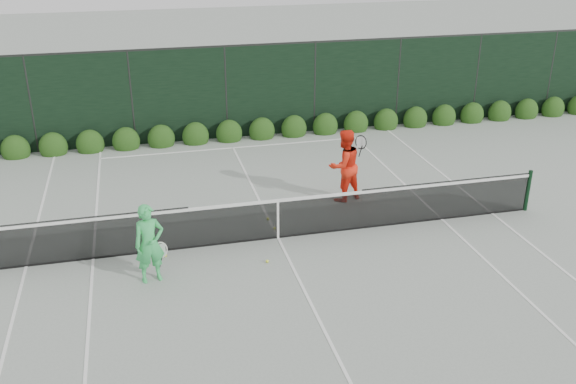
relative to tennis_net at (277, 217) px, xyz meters
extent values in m
plane|color=gray|center=(0.02, 0.00, -0.53)|extent=(80.00, 80.00, 0.00)
cylinder|color=black|center=(6.42, 0.00, 0.00)|extent=(0.10, 0.10, 1.07)
cube|color=black|center=(-4.18, 0.00, -0.02)|extent=(4.40, 0.01, 1.02)
cube|color=black|center=(0.02, 0.00, -0.05)|extent=(4.00, 0.01, 0.96)
cube|color=black|center=(4.22, 0.00, -0.02)|extent=(4.40, 0.01, 1.02)
cube|color=white|center=(0.02, 0.00, 0.41)|extent=(12.80, 0.03, 0.07)
cube|color=black|center=(0.02, 0.00, -0.51)|extent=(12.80, 0.02, 0.04)
cube|color=white|center=(0.02, 0.00, -0.07)|extent=(0.05, 0.03, 0.91)
imported|color=#3AC762|center=(-2.88, -1.17, 0.30)|extent=(0.68, 0.52, 1.66)
torus|color=white|center=(-2.68, -1.07, 0.07)|extent=(0.30, 0.07, 0.30)
cylinder|color=black|center=(-2.68, -1.07, -0.17)|extent=(0.10, 0.03, 0.30)
imported|color=#FF2D15|center=(2.17, 1.73, 0.42)|extent=(1.11, 0.98, 1.90)
torus|color=black|center=(2.52, 1.53, 1.09)|extent=(0.25, 0.21, 0.30)
cylinder|color=black|center=(2.52, 1.53, 0.85)|extent=(0.10, 0.03, 0.30)
cube|color=white|center=(-5.46, 0.00, -0.53)|extent=(0.06, 23.77, 0.01)
cube|color=white|center=(5.51, 0.00, -0.53)|extent=(0.06, 23.77, 0.01)
cube|color=white|center=(-4.09, 0.00, -0.53)|extent=(0.06, 23.77, 0.01)
cube|color=white|center=(4.14, 0.00, -0.53)|extent=(0.06, 23.77, 0.01)
cube|color=white|center=(0.02, 11.88, -0.53)|extent=(11.03, 0.06, 0.01)
cube|color=white|center=(0.02, 6.40, -0.53)|extent=(8.23, 0.06, 0.01)
cube|color=white|center=(0.02, 0.00, -0.53)|extent=(0.06, 12.80, 0.01)
cube|color=black|center=(0.02, 7.50, 0.97)|extent=(32.00, 0.06, 3.00)
cube|color=#262826|center=(0.02, 7.50, 2.50)|extent=(32.00, 0.06, 0.06)
cylinder|color=#262826|center=(-5.98, 7.50, 0.97)|extent=(0.08, 0.08, 3.00)
cylinder|color=#262826|center=(-2.98, 7.50, 0.97)|extent=(0.08, 0.08, 3.00)
cylinder|color=#262826|center=(0.02, 7.50, 0.97)|extent=(0.08, 0.08, 3.00)
cylinder|color=#262826|center=(3.02, 7.50, 0.97)|extent=(0.08, 0.08, 3.00)
cylinder|color=#262826|center=(6.02, 7.50, 0.97)|extent=(0.08, 0.08, 3.00)
cylinder|color=#262826|center=(9.02, 7.50, 0.97)|extent=(0.08, 0.08, 3.00)
cylinder|color=#262826|center=(12.02, 7.50, 0.97)|extent=(0.08, 0.08, 3.00)
ellipsoid|color=#17350E|center=(-6.58, 7.15, -0.30)|extent=(0.86, 0.65, 0.94)
ellipsoid|color=#17350E|center=(-5.48, 7.15, -0.30)|extent=(0.86, 0.65, 0.94)
ellipsoid|color=#17350E|center=(-4.38, 7.15, -0.30)|extent=(0.86, 0.65, 0.94)
ellipsoid|color=#17350E|center=(-3.28, 7.15, -0.30)|extent=(0.86, 0.65, 0.94)
ellipsoid|color=#17350E|center=(-2.18, 7.15, -0.30)|extent=(0.86, 0.65, 0.94)
ellipsoid|color=#17350E|center=(-1.08, 7.15, -0.30)|extent=(0.86, 0.65, 0.94)
ellipsoid|color=#17350E|center=(0.02, 7.15, -0.30)|extent=(0.86, 0.65, 0.94)
ellipsoid|color=#17350E|center=(1.12, 7.15, -0.30)|extent=(0.86, 0.65, 0.94)
ellipsoid|color=#17350E|center=(2.22, 7.15, -0.30)|extent=(0.86, 0.65, 0.94)
ellipsoid|color=#17350E|center=(3.32, 7.15, -0.30)|extent=(0.86, 0.65, 0.94)
ellipsoid|color=#17350E|center=(4.42, 7.15, -0.30)|extent=(0.86, 0.65, 0.94)
ellipsoid|color=#17350E|center=(5.52, 7.15, -0.30)|extent=(0.86, 0.65, 0.94)
ellipsoid|color=#17350E|center=(6.62, 7.15, -0.30)|extent=(0.86, 0.65, 0.94)
ellipsoid|color=#17350E|center=(7.72, 7.15, -0.30)|extent=(0.86, 0.65, 0.94)
ellipsoid|color=#17350E|center=(8.82, 7.15, -0.30)|extent=(0.86, 0.65, 0.94)
ellipsoid|color=#17350E|center=(9.92, 7.15, -0.30)|extent=(0.86, 0.65, 0.94)
ellipsoid|color=#17350E|center=(11.02, 7.15, -0.30)|extent=(0.86, 0.65, 0.94)
ellipsoid|color=#17350E|center=(12.12, 7.15, -0.30)|extent=(0.86, 0.65, 0.94)
sphere|color=#E9F636|center=(-0.46, -1.05, -0.50)|extent=(0.07, 0.07, 0.07)
sphere|color=#E9F636|center=(0.00, 0.98, -0.50)|extent=(0.07, 0.07, 0.07)
sphere|color=#E9F636|center=(-2.56, -0.27, -0.50)|extent=(0.07, 0.07, 0.07)
sphere|color=#E9F636|center=(0.04, 0.44, -0.50)|extent=(0.07, 0.07, 0.07)
camera|label=1|loc=(-2.89, -12.81, 6.33)|focal=40.00mm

